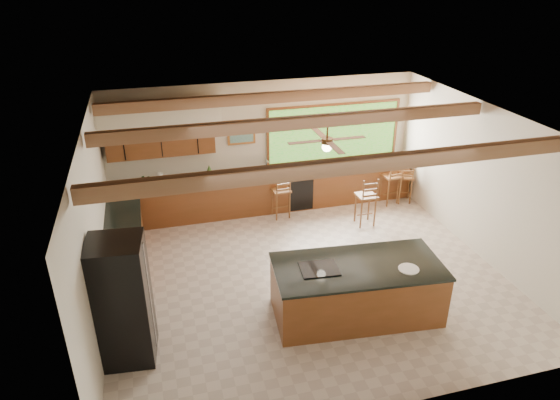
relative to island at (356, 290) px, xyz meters
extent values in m
plane|color=beige|center=(-0.45, 1.28, -0.48)|extent=(7.20, 7.20, 0.00)
cube|color=beige|center=(-0.45, 4.53, 1.02)|extent=(7.20, 0.04, 3.00)
cube|color=beige|center=(-0.45, -1.97, 1.02)|extent=(7.20, 0.04, 3.00)
cube|color=beige|center=(-4.05, 1.28, 1.02)|extent=(0.04, 6.50, 3.00)
cube|color=beige|center=(3.15, 1.28, 1.02)|extent=(0.04, 6.50, 3.00)
cube|color=#926649|center=(-0.45, 1.28, 2.52)|extent=(7.20, 6.50, 0.04)
cube|color=#866143|center=(-0.45, -0.32, 2.38)|extent=(7.10, 0.15, 0.22)
cube|color=#866143|center=(-0.45, 1.78, 2.38)|extent=(7.10, 0.15, 0.22)
cube|color=#866143|center=(-0.45, 3.58, 2.38)|extent=(7.10, 0.15, 0.22)
cube|color=brown|center=(-2.80, 4.34, 1.42)|extent=(2.30, 0.35, 0.70)
cube|color=silver|center=(-2.80, 4.27, 2.02)|extent=(2.60, 0.50, 0.48)
cylinder|color=#FFEABF|center=(-3.50, 4.27, 1.79)|extent=(0.10, 0.10, 0.01)
cylinder|color=#FFEABF|center=(-2.10, 4.27, 1.79)|extent=(0.10, 0.10, 0.01)
cube|color=#79B340|center=(1.25, 4.50, 1.19)|extent=(3.20, 0.04, 1.30)
cube|color=#A46A32|center=(-1.00, 4.50, 1.37)|extent=(0.64, 0.03, 0.54)
cube|color=#457D62|center=(-1.00, 4.48, 1.37)|extent=(0.54, 0.01, 0.44)
cube|color=brown|center=(-0.45, 4.19, -0.04)|extent=(7.00, 0.65, 0.88)
cube|color=black|center=(-0.45, 4.19, 0.42)|extent=(7.04, 0.69, 0.04)
cube|color=brown|center=(-3.71, 2.63, -0.04)|extent=(0.65, 2.35, 0.88)
cube|color=black|center=(-3.71, 2.63, 0.42)|extent=(0.69, 2.39, 0.04)
cube|color=black|center=(0.25, 3.86, -0.06)|extent=(0.60, 0.02, 0.78)
cube|color=silver|center=(-0.45, 4.19, 0.42)|extent=(0.50, 0.38, 0.03)
cylinder|color=silver|center=(-0.45, 4.39, 0.59)|extent=(0.03, 0.03, 0.30)
cylinder|color=silver|center=(-0.45, 4.29, 0.72)|extent=(0.03, 0.20, 0.03)
cylinder|color=white|center=(-2.90, 4.16, 0.58)|extent=(0.12, 0.12, 0.29)
cylinder|color=#1A411E|center=(-3.27, 4.23, 0.55)|extent=(0.06, 0.06, 0.21)
cylinder|color=#1A411E|center=(-3.15, 4.24, 0.54)|extent=(0.05, 0.05, 0.19)
cube|color=black|center=(2.45, 4.19, 0.48)|extent=(0.19, 0.15, 0.08)
cube|color=brown|center=(0.00, 0.00, -0.02)|extent=(2.81, 1.50, 0.92)
cube|color=black|center=(0.00, 0.00, 0.46)|extent=(2.86, 1.54, 0.04)
cube|color=black|center=(-0.65, 0.06, 0.49)|extent=(0.65, 0.53, 0.02)
cylinder|color=white|center=(0.73, -0.32, 0.48)|extent=(0.33, 0.33, 0.02)
cube|color=black|center=(-3.67, -0.02, 0.51)|extent=(0.85, 0.83, 1.98)
cube|color=silver|center=(-3.29, -0.02, 0.51)|extent=(0.03, 0.06, 1.82)
cube|color=brown|center=(-0.28, 3.73, 0.19)|extent=(0.43, 0.43, 0.04)
cylinder|color=brown|center=(-0.44, 3.57, -0.15)|extent=(0.04, 0.04, 0.65)
cylinder|color=brown|center=(-0.12, 3.57, -0.15)|extent=(0.04, 0.04, 0.65)
cylinder|color=brown|center=(-0.44, 3.89, -0.15)|extent=(0.04, 0.04, 0.65)
cylinder|color=brown|center=(-0.12, 3.89, -0.15)|extent=(0.04, 0.04, 0.65)
cube|color=brown|center=(1.45, 2.88, 0.22)|extent=(0.42, 0.42, 0.04)
cylinder|color=brown|center=(1.28, 2.72, -0.14)|extent=(0.04, 0.04, 0.68)
cylinder|color=brown|center=(1.61, 2.72, -0.14)|extent=(0.04, 0.04, 0.68)
cylinder|color=brown|center=(1.28, 3.04, -0.14)|extent=(0.04, 0.04, 0.68)
cylinder|color=brown|center=(1.61, 3.04, -0.14)|extent=(0.04, 0.04, 0.68)
cube|color=brown|center=(2.49, 3.73, 0.24)|extent=(0.48, 0.48, 0.04)
cylinder|color=brown|center=(2.32, 3.56, -0.13)|extent=(0.04, 0.04, 0.69)
cylinder|color=brown|center=(2.65, 3.56, -0.13)|extent=(0.04, 0.04, 0.69)
cylinder|color=brown|center=(2.32, 3.90, -0.13)|extent=(0.04, 0.04, 0.69)
cylinder|color=brown|center=(2.65, 3.90, -0.13)|extent=(0.04, 0.04, 0.69)
cube|color=brown|center=(2.85, 3.73, 0.18)|extent=(0.50, 0.50, 0.04)
cylinder|color=brown|center=(2.69, 3.58, -0.16)|extent=(0.04, 0.04, 0.64)
cylinder|color=brown|center=(3.00, 3.58, -0.16)|extent=(0.04, 0.04, 0.64)
cylinder|color=brown|center=(2.69, 3.88, -0.16)|extent=(0.04, 0.04, 0.64)
cylinder|color=brown|center=(3.00, 3.88, -0.16)|extent=(0.04, 0.04, 0.64)
camera|label=1|loc=(-3.01, -6.21, 4.96)|focal=32.00mm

